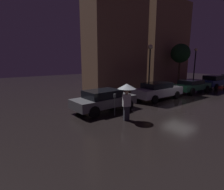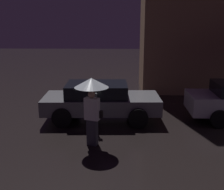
{
  "view_description": "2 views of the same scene",
  "coord_description": "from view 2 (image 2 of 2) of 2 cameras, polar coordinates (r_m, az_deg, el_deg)",
  "views": [
    {
      "loc": [
        -13.31,
        -7.94,
        3.33
      ],
      "look_at": [
        -7.17,
        0.17,
        1.27
      ],
      "focal_mm": 28.0,
      "sensor_mm": 36.0,
      "label": 1
    },
    {
      "loc": [
        -6.22,
        -8.86,
        3.63
      ],
      "look_at": [
        -6.49,
        0.3,
        1.22
      ],
      "focal_mm": 45.0,
      "sensor_mm": 36.0,
      "label": 2
    }
  ],
  "objects": [
    {
      "name": "pedestrian_with_umbrella",
      "position": [
        8.16,
        -4.15,
        0.29
      ],
      "size": [
        1.0,
        1.0,
        2.07
      ],
      "rotation": [
        0.0,
        0.0,
        2.8
      ],
      "color": "#383842",
      "rests_on": "ground"
    },
    {
      "name": "parking_meter",
      "position": [
        9.39,
        -3.4,
        -2.7
      ],
      "size": [
        0.12,
        0.1,
        1.34
      ],
      "color": "#4C5154",
      "rests_on": "ground"
    },
    {
      "name": "parked_car_grey",
      "position": [
        10.61,
        -2.4,
        -1.04
      ],
      "size": [
        4.39,
        2.0,
        1.4
      ],
      "rotation": [
        0.0,
        0.0,
        0.04
      ],
      "color": "slate",
      "rests_on": "ground"
    }
  ]
}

